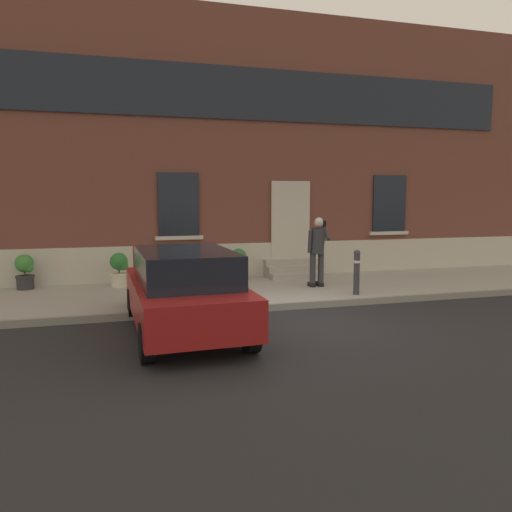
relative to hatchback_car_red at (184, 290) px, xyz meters
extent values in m
plane|color=#232326|center=(2.07, 0.32, -0.79)|extent=(80.00, 80.00, 0.00)
cube|color=#99968E|center=(2.07, 3.12, -0.71)|extent=(24.00, 3.60, 0.15)
cube|color=gray|center=(2.07, 1.26, -0.71)|extent=(24.00, 0.12, 0.15)
cube|color=brown|center=(2.07, 5.62, 2.96)|extent=(24.00, 1.40, 7.50)
cube|color=#BCB7A8|center=(2.07, 4.90, -0.24)|extent=(24.00, 0.08, 1.10)
cube|color=maroon|center=(3.73, 4.89, 0.89)|extent=(1.00, 0.08, 2.10)
cube|color=#BCB7A8|center=(3.73, 4.87, 0.94)|extent=(1.16, 0.06, 2.24)
cube|color=black|center=(0.53, 4.89, 1.41)|extent=(1.10, 0.06, 1.70)
cube|color=#BCB7A8|center=(0.53, 4.86, 0.51)|extent=(1.30, 0.12, 0.10)
cube|color=black|center=(6.93, 4.89, 1.41)|extent=(1.10, 0.06, 1.70)
cube|color=#BCB7A8|center=(6.93, 4.86, 0.51)|extent=(1.30, 0.12, 0.10)
cube|color=black|center=(2.07, 4.89, 4.41)|extent=(16.80, 0.06, 1.40)
cube|color=#9E998E|center=(3.73, 4.12, -0.56)|extent=(1.63, 0.32, 0.16)
cube|color=#9E998E|center=(3.73, 4.44, -0.48)|extent=(1.63, 0.32, 0.32)
cube|color=#9E998E|center=(3.73, 4.76, -0.40)|extent=(1.63, 0.32, 0.48)
cube|color=maroon|center=(0.00, 0.02, -0.17)|extent=(1.88, 4.06, 0.64)
cube|color=black|center=(0.00, -0.13, 0.43)|extent=(1.62, 2.45, 0.56)
cube|color=black|center=(-0.07, 2.03, -0.39)|extent=(1.66, 0.16, 0.20)
cube|color=yellow|center=(-0.07, 2.03, -0.21)|extent=(0.52, 0.04, 0.12)
cube|color=#B21414|center=(-0.82, 2.00, 0.05)|extent=(0.16, 0.05, 0.18)
cube|color=#B21414|center=(0.69, 2.05, 0.05)|extent=(0.16, 0.05, 0.18)
cube|color=maroon|center=(-0.06, 1.77, 0.33)|extent=(1.49, 0.11, 0.60)
cylinder|color=black|center=(-0.75, -1.41, -0.49)|extent=(0.22, 0.61, 0.60)
cylinder|color=black|center=(0.84, -1.35, -0.49)|extent=(0.22, 0.61, 0.60)
cylinder|color=black|center=(-0.84, 1.39, -0.49)|extent=(0.22, 0.61, 0.60)
cylinder|color=black|center=(0.75, 1.45, -0.49)|extent=(0.22, 0.61, 0.60)
cylinder|color=#333338|center=(4.20, 1.67, -0.16)|extent=(0.14, 0.14, 0.95)
sphere|color=#333338|center=(4.20, 1.67, 0.33)|extent=(0.15, 0.15, 0.15)
cylinder|color=silver|center=(4.20, 1.67, 0.13)|extent=(0.15, 0.15, 0.06)
cylinder|color=#333338|center=(0.24, 1.67, -0.16)|extent=(0.14, 0.14, 0.95)
sphere|color=#333338|center=(0.24, 1.67, 0.33)|extent=(0.15, 0.15, 0.15)
cylinder|color=silver|center=(0.24, 1.67, 0.13)|extent=(0.15, 0.15, 0.06)
cylinder|color=#2D2D33|center=(3.60, 2.85, -0.19)|extent=(0.15, 0.15, 0.82)
cube|color=black|center=(3.60, 2.91, -0.59)|extent=(0.12, 0.28, 0.10)
cylinder|color=#2D2D33|center=(3.82, 2.85, -0.19)|extent=(0.15, 0.15, 0.82)
cube|color=black|center=(3.82, 2.91, -0.59)|extent=(0.12, 0.28, 0.10)
cylinder|color=#2D2D33|center=(3.71, 2.82, 0.53)|extent=(0.34, 0.40, 0.65)
sphere|color=tan|center=(3.71, 2.77, 0.98)|extent=(0.22, 0.22, 0.22)
sphere|color=silver|center=(3.71, 2.77, 1.01)|extent=(0.21, 0.21, 0.21)
cylinder|color=#2D2D33|center=(3.49, 2.79, 0.52)|extent=(0.09, 0.15, 0.57)
cylinder|color=#2D2D33|center=(3.91, 2.79, 0.74)|extent=(0.09, 0.44, 0.40)
cube|color=black|center=(3.86, 2.75, 0.96)|extent=(0.07, 0.02, 0.15)
cylinder|color=#2D2D30|center=(-3.30, 4.50, -0.47)|extent=(0.40, 0.40, 0.34)
cylinder|color=#2D2D30|center=(-3.30, 4.50, -0.33)|extent=(0.44, 0.44, 0.05)
cylinder|color=#47331E|center=(-3.30, 4.50, -0.18)|extent=(0.04, 0.04, 0.24)
sphere|color=#387F33|center=(-3.30, 4.50, 0.00)|extent=(0.44, 0.44, 0.44)
sphere|color=#387F33|center=(-3.20, 4.45, -0.10)|extent=(0.24, 0.24, 0.24)
cylinder|color=beige|center=(-1.08, 4.24, -0.47)|extent=(0.40, 0.40, 0.34)
cylinder|color=beige|center=(-1.08, 4.24, -0.33)|extent=(0.44, 0.44, 0.05)
cylinder|color=#47331E|center=(-1.08, 4.24, -0.18)|extent=(0.04, 0.04, 0.24)
sphere|color=#286B2D|center=(-1.08, 4.24, 0.00)|extent=(0.44, 0.44, 0.44)
sphere|color=#286B2D|center=(-0.98, 4.19, -0.10)|extent=(0.24, 0.24, 0.24)
cylinder|color=#606B38|center=(1.15, 4.23, -0.47)|extent=(0.40, 0.40, 0.34)
cylinder|color=#606B38|center=(1.15, 4.23, -0.33)|extent=(0.44, 0.44, 0.05)
cylinder|color=#47331E|center=(1.15, 4.23, -0.18)|extent=(0.04, 0.04, 0.24)
sphere|color=#4C843D|center=(1.15, 4.23, 0.00)|extent=(0.44, 0.44, 0.44)
sphere|color=#4C843D|center=(1.25, 4.18, -0.10)|extent=(0.24, 0.24, 0.24)
cylinder|color=#B25B38|center=(2.06, 4.37, -0.47)|extent=(0.40, 0.40, 0.34)
cylinder|color=#B25B38|center=(2.06, 4.37, -0.33)|extent=(0.44, 0.44, 0.05)
cylinder|color=#47331E|center=(2.06, 4.37, -0.18)|extent=(0.04, 0.04, 0.24)
sphere|color=#286B2D|center=(2.06, 4.37, 0.00)|extent=(0.44, 0.44, 0.44)
sphere|color=#286B2D|center=(2.16, 4.32, -0.10)|extent=(0.24, 0.24, 0.24)
camera|label=1|loc=(-1.13, -8.56, 1.63)|focal=34.71mm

